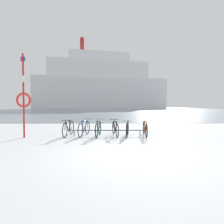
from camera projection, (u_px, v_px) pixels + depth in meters
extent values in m
cube|color=silver|center=(131.00, 166.00, 4.85)|extent=(80.00, 22.00, 0.08)
cube|color=gray|center=(113.00, 109.00, 70.81)|extent=(80.00, 110.00, 0.08)
cube|color=#47474C|center=(118.00, 123.00, 15.84)|extent=(80.00, 0.50, 0.05)
cylinder|color=#4C5156|center=(107.00, 130.00, 9.27)|extent=(3.61, 0.09, 0.05)
cylinder|color=#4C5156|center=(74.00, 133.00, 9.26)|extent=(0.04, 0.04, 0.28)
cylinder|color=#4C5156|center=(140.00, 133.00, 9.30)|extent=(0.04, 0.04, 0.28)
torus|color=black|center=(65.00, 130.00, 8.77)|extent=(0.10, 0.70, 0.70)
torus|color=black|center=(72.00, 128.00, 9.85)|extent=(0.10, 0.70, 0.70)
cylinder|color=#1E2328|center=(67.00, 127.00, 9.11)|extent=(0.08, 0.57, 0.60)
cylinder|color=#1E2328|center=(69.00, 126.00, 9.47)|extent=(0.05, 0.20, 0.53)
cylinder|color=#1E2328|center=(68.00, 121.00, 9.18)|extent=(0.09, 0.71, 0.09)
cylinder|color=#1E2328|center=(70.00, 130.00, 9.62)|extent=(0.07, 0.47, 0.19)
cylinder|color=#1E2328|center=(65.00, 126.00, 8.80)|extent=(0.05, 0.12, 0.42)
cube|color=black|center=(70.00, 120.00, 9.54)|extent=(0.10, 0.21, 0.05)
cylinder|color=#1E2328|center=(65.00, 120.00, 8.83)|extent=(0.46, 0.06, 0.02)
torus|color=black|center=(87.00, 128.00, 9.90)|extent=(0.16, 0.69, 0.69)
torus|color=black|center=(80.00, 130.00, 8.82)|extent=(0.16, 0.69, 0.69)
cylinder|color=#3359B2|center=(85.00, 126.00, 9.54)|extent=(0.14, 0.57, 0.59)
cylinder|color=#3359B2|center=(83.00, 127.00, 9.19)|extent=(0.07, 0.20, 0.53)
cylinder|color=#3359B2|center=(85.00, 121.00, 9.45)|extent=(0.16, 0.71, 0.08)
cylinder|color=#3359B2|center=(82.00, 131.00, 9.05)|extent=(0.12, 0.48, 0.19)
cylinder|color=#3359B2|center=(87.00, 124.00, 9.85)|extent=(0.06, 0.12, 0.41)
cube|color=black|center=(82.00, 121.00, 9.10)|extent=(0.11, 0.21, 0.05)
cylinder|color=#3359B2|center=(87.00, 119.00, 9.80)|extent=(0.46, 0.10, 0.02)
torus|color=black|center=(100.00, 128.00, 9.65)|extent=(0.10, 0.71, 0.71)
torus|color=black|center=(96.00, 131.00, 8.63)|extent=(0.10, 0.71, 0.71)
cylinder|color=#2D8C60|center=(99.00, 126.00, 9.31)|extent=(0.08, 0.54, 0.60)
cylinder|color=#2D8C60|center=(98.00, 127.00, 8.98)|extent=(0.05, 0.19, 0.54)
cylinder|color=#2D8C60|center=(98.00, 121.00, 9.23)|extent=(0.09, 0.67, 0.09)
cylinder|color=#2D8C60|center=(97.00, 132.00, 8.85)|extent=(0.07, 0.45, 0.19)
cylinder|color=#2D8C60|center=(100.00, 124.00, 9.61)|extent=(0.04, 0.11, 0.42)
cube|color=black|center=(97.00, 121.00, 8.89)|extent=(0.10, 0.21, 0.05)
cylinder|color=#2D8C60|center=(99.00, 119.00, 9.56)|extent=(0.46, 0.06, 0.02)
torus|color=black|center=(113.00, 128.00, 9.93)|extent=(0.14, 0.66, 0.66)
torus|color=black|center=(117.00, 130.00, 8.85)|extent=(0.14, 0.66, 0.66)
cylinder|color=#1E2328|center=(115.00, 126.00, 9.58)|extent=(0.12, 0.57, 0.56)
cylinder|color=#1E2328|center=(116.00, 127.00, 9.23)|extent=(0.07, 0.20, 0.50)
cylinder|color=#1E2328|center=(115.00, 122.00, 9.49)|extent=(0.14, 0.71, 0.08)
cylinder|color=#1E2328|center=(116.00, 131.00, 9.09)|extent=(0.11, 0.47, 0.18)
cylinder|color=#1E2328|center=(114.00, 124.00, 9.88)|extent=(0.05, 0.12, 0.39)
cube|color=black|center=(116.00, 122.00, 9.14)|extent=(0.11, 0.21, 0.05)
cylinder|color=#1E2328|center=(114.00, 120.00, 9.83)|extent=(0.46, 0.09, 0.02)
torus|color=black|center=(127.00, 130.00, 8.84)|extent=(0.14, 0.67, 0.67)
torus|color=black|center=(128.00, 128.00, 9.87)|extent=(0.14, 0.67, 0.67)
cylinder|color=#2D8C60|center=(127.00, 127.00, 9.17)|extent=(0.11, 0.55, 0.56)
cylinder|color=#2D8C60|center=(127.00, 127.00, 9.50)|extent=(0.06, 0.19, 0.50)
cylinder|color=#2D8C60|center=(127.00, 122.00, 9.23)|extent=(0.13, 0.68, 0.08)
cylinder|color=#2D8C60|center=(128.00, 130.00, 9.65)|extent=(0.10, 0.46, 0.19)
cylinder|color=#2D8C60|center=(127.00, 126.00, 8.87)|extent=(0.05, 0.12, 0.39)
cube|color=black|center=(128.00, 121.00, 9.57)|extent=(0.11, 0.21, 0.05)
cylinder|color=#2D8C60|center=(127.00, 121.00, 8.90)|extent=(0.46, 0.08, 0.02)
torus|color=black|center=(146.00, 131.00, 8.82)|extent=(0.09, 0.66, 0.66)
torus|color=black|center=(144.00, 128.00, 9.90)|extent=(0.09, 0.66, 0.66)
cylinder|color=brown|center=(145.00, 127.00, 9.16)|extent=(0.07, 0.57, 0.56)
cylinder|color=brown|center=(145.00, 127.00, 9.52)|extent=(0.05, 0.20, 0.50)
cylinder|color=brown|center=(145.00, 122.00, 9.24)|extent=(0.08, 0.71, 0.08)
cylinder|color=brown|center=(144.00, 130.00, 9.67)|extent=(0.06, 0.47, 0.18)
cylinder|color=brown|center=(146.00, 126.00, 8.85)|extent=(0.04, 0.12, 0.39)
cube|color=black|center=(144.00, 121.00, 9.59)|extent=(0.09, 0.20, 0.05)
cylinder|color=brown|center=(146.00, 121.00, 8.88)|extent=(0.46, 0.05, 0.02)
cylinder|color=red|center=(23.00, 96.00, 8.77)|extent=(0.08, 0.08, 3.93)
cylinder|color=white|center=(23.00, 79.00, 8.74)|extent=(0.09, 0.09, 0.30)
torus|color=red|center=(23.00, 100.00, 8.78)|extent=(0.71, 0.11, 0.71)
cube|color=navy|center=(23.00, 59.00, 8.71)|extent=(0.20, 0.03, 0.20)
cube|color=white|center=(102.00, 94.00, 80.37)|extent=(56.28, 20.93, 12.93)
cube|color=white|center=(99.00, 70.00, 79.70)|extent=(42.41, 16.62, 7.11)
cube|color=white|center=(99.00, 57.00, 79.51)|extent=(25.82, 11.73, 3.62)
cylinder|color=#A52626|center=(82.00, 45.00, 77.87)|extent=(1.70, 1.70, 5.82)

